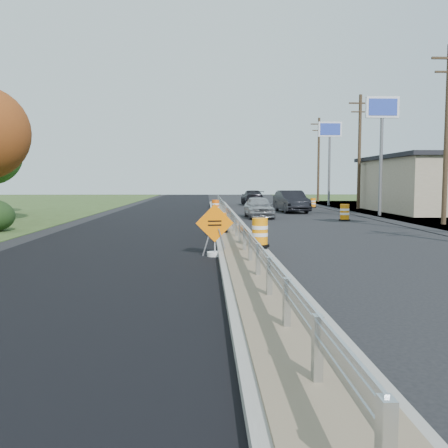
{
  "coord_description": "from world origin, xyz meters",
  "views": [
    {
      "loc": [
        -1.17,
        -17.07,
        2.32
      ],
      "look_at": [
        -0.66,
        -2.82,
        1.1
      ],
      "focal_mm": 40.0,
      "sensor_mm": 36.0,
      "label": 1
    }
  ],
  "objects_px": {
    "barrel_median_far": "(216,207)",
    "car_dark_far": "(253,198)",
    "caution_sign": "(215,243)",
    "barrel_median_mid": "(221,223)",
    "barrel_shoulder_near": "(345,213)",
    "car_silver": "(259,207)",
    "barrel_shoulder_far": "(313,203)",
    "car_dark_mid": "(291,201)",
    "barrel_median_near": "(260,233)"
  },
  "relations": [
    {
      "from": "barrel_median_far",
      "to": "car_dark_far",
      "type": "bearing_deg",
      "value": 76.17
    },
    {
      "from": "caution_sign",
      "to": "car_dark_far",
      "type": "xyz_separation_m",
      "value": [
        4.29,
        33.53,
        0.31
      ]
    },
    {
      "from": "car_dark_far",
      "to": "caution_sign",
      "type": "bearing_deg",
      "value": 82.86
    },
    {
      "from": "caution_sign",
      "to": "barrel_median_mid",
      "type": "distance_m",
      "value": 5.11
    },
    {
      "from": "barrel_shoulder_near",
      "to": "barrel_median_mid",
      "type": "bearing_deg",
      "value": -131.04
    },
    {
      "from": "caution_sign",
      "to": "barrel_median_far",
      "type": "height_order",
      "value": "caution_sign"
    },
    {
      "from": "barrel_median_mid",
      "to": "car_silver",
      "type": "distance_m",
      "value": 11.54
    },
    {
      "from": "barrel_median_mid",
      "to": "barrel_shoulder_far",
      "type": "distance_m",
      "value": 24.8
    },
    {
      "from": "barrel_shoulder_far",
      "to": "car_dark_far",
      "type": "height_order",
      "value": "car_dark_far"
    },
    {
      "from": "barrel_median_mid",
      "to": "caution_sign",
      "type": "bearing_deg",
      "value": -93.98
    },
    {
      "from": "car_silver",
      "to": "car_dark_mid",
      "type": "xyz_separation_m",
      "value": [
        3.04,
        5.6,
        0.12
      ]
    },
    {
      "from": "caution_sign",
      "to": "car_dark_far",
      "type": "height_order",
      "value": "caution_sign"
    },
    {
      "from": "barrel_shoulder_far",
      "to": "car_dark_far",
      "type": "bearing_deg",
      "value": 132.75
    },
    {
      "from": "car_silver",
      "to": "car_dark_mid",
      "type": "height_order",
      "value": "car_dark_mid"
    },
    {
      "from": "caution_sign",
      "to": "car_silver",
      "type": "bearing_deg",
      "value": 71.62
    },
    {
      "from": "barrel_median_far",
      "to": "barrel_shoulder_far",
      "type": "distance_m",
      "value": 13.88
    },
    {
      "from": "barrel_median_mid",
      "to": "car_dark_far",
      "type": "height_order",
      "value": "car_dark_far"
    },
    {
      "from": "barrel_median_near",
      "to": "barrel_median_mid",
      "type": "height_order",
      "value": "barrel_median_near"
    },
    {
      "from": "barrel_shoulder_far",
      "to": "car_silver",
      "type": "distance_m",
      "value": 13.42
    },
    {
      "from": "barrel_median_mid",
      "to": "barrel_shoulder_near",
      "type": "xyz_separation_m",
      "value": [
        7.55,
        8.67,
        -0.15
      ]
    },
    {
      "from": "barrel_median_mid",
      "to": "barrel_shoulder_near",
      "type": "distance_m",
      "value": 11.5
    },
    {
      "from": "barrel_median_near",
      "to": "barrel_median_far",
      "type": "distance_m",
      "value": 17.06
    },
    {
      "from": "caution_sign",
      "to": "car_dark_mid",
      "type": "height_order",
      "value": "car_dark_mid"
    },
    {
      "from": "barrel_shoulder_near",
      "to": "car_dark_far",
      "type": "xyz_separation_m",
      "value": [
        -3.61,
        19.77,
        0.26
      ]
    },
    {
      "from": "barrel_median_near",
      "to": "barrel_shoulder_far",
      "type": "xyz_separation_m",
      "value": [
        7.7,
        27.76,
        -0.27
      ]
    },
    {
      "from": "car_dark_far",
      "to": "barrel_shoulder_far",
      "type": "bearing_deg",
      "value": 132.9
    },
    {
      "from": "caution_sign",
      "to": "barrel_median_far",
      "type": "distance_m",
      "value": 17.55
    },
    {
      "from": "barrel_median_mid",
      "to": "car_silver",
      "type": "relative_size",
      "value": 0.2
    },
    {
      "from": "car_silver",
      "to": "car_dark_mid",
      "type": "relative_size",
      "value": 0.82
    },
    {
      "from": "barrel_shoulder_near",
      "to": "barrel_shoulder_far",
      "type": "xyz_separation_m",
      "value": [
        1.25,
        14.51,
        -0.06
      ]
    },
    {
      "from": "barrel_median_near",
      "to": "barrel_shoulder_far",
      "type": "bearing_deg",
      "value": 74.5
    },
    {
      "from": "barrel_median_near",
      "to": "car_silver",
      "type": "bearing_deg",
      "value": 84.1
    },
    {
      "from": "barrel_median_near",
      "to": "barrel_shoulder_near",
      "type": "distance_m",
      "value": 14.74
    },
    {
      "from": "barrel_median_near",
      "to": "car_dark_mid",
      "type": "distance_m",
      "value": 21.89
    },
    {
      "from": "barrel_median_near",
      "to": "barrel_median_mid",
      "type": "bearing_deg",
      "value": 103.52
    },
    {
      "from": "barrel_shoulder_far",
      "to": "car_silver",
      "type": "xyz_separation_m",
      "value": [
        -6.07,
        -11.97,
        0.29
      ]
    },
    {
      "from": "barrel_shoulder_near",
      "to": "caution_sign",
      "type": "bearing_deg",
      "value": -119.87
    },
    {
      "from": "barrel_median_near",
      "to": "barrel_median_mid",
      "type": "relative_size",
      "value": 1.14
    },
    {
      "from": "barrel_median_mid",
      "to": "barrel_median_far",
      "type": "distance_m",
      "value": 12.45
    },
    {
      "from": "barrel_shoulder_near",
      "to": "car_silver",
      "type": "xyz_separation_m",
      "value": [
        -4.82,
        2.54,
        0.23
      ]
    },
    {
      "from": "car_silver",
      "to": "caution_sign",
      "type": "bearing_deg",
      "value": -102.87
    },
    {
      "from": "car_dark_mid",
      "to": "car_dark_far",
      "type": "relative_size",
      "value": 0.99
    },
    {
      "from": "barrel_median_mid",
      "to": "barrel_shoulder_far",
      "type": "height_order",
      "value": "barrel_median_mid"
    },
    {
      "from": "barrel_shoulder_far",
      "to": "car_dark_mid",
      "type": "relative_size",
      "value": 0.17
    },
    {
      "from": "caution_sign",
      "to": "barrel_shoulder_far",
      "type": "height_order",
      "value": "caution_sign"
    },
    {
      "from": "barrel_median_mid",
      "to": "barrel_shoulder_far",
      "type": "relative_size",
      "value": 0.95
    },
    {
      "from": "barrel_median_far",
      "to": "barrel_median_near",
      "type": "bearing_deg",
      "value": -86.3
    },
    {
      "from": "barrel_shoulder_near",
      "to": "car_dark_far",
      "type": "distance_m",
      "value": 20.1
    },
    {
      "from": "barrel_shoulder_far",
      "to": "barrel_median_mid",
      "type": "bearing_deg",
      "value": -110.78
    },
    {
      "from": "barrel_shoulder_far",
      "to": "car_dark_far",
      "type": "relative_size",
      "value": 0.17
    }
  ]
}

